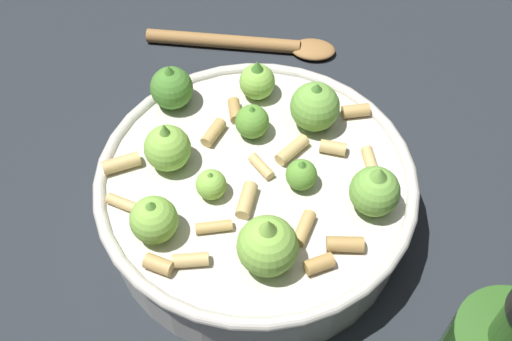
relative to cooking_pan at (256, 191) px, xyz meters
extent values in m
plane|color=#23282D|center=(0.00, 0.00, -0.04)|extent=(2.40, 2.40, 0.00)
cylinder|color=beige|center=(0.00, 0.00, -0.01)|extent=(0.27, 0.27, 0.06)
torus|color=beige|center=(0.00, 0.00, 0.02)|extent=(0.28, 0.28, 0.01)
sphere|color=#8CC64C|center=(-0.09, -0.03, 0.04)|extent=(0.04, 0.04, 0.04)
cone|color=#609E38|center=(-0.09, -0.03, 0.06)|extent=(0.02, 0.02, 0.01)
sphere|color=#609E38|center=(0.04, -0.02, 0.04)|extent=(0.03, 0.03, 0.03)
cone|color=#4C8933|center=(0.04, -0.02, 0.05)|extent=(0.01, 0.01, 0.01)
sphere|color=#8CC64C|center=(-0.07, 0.04, 0.04)|extent=(0.04, 0.04, 0.04)
cone|color=#75B247|center=(-0.07, 0.04, 0.06)|extent=(0.02, 0.02, 0.02)
sphere|color=#75B247|center=(0.09, -0.05, 0.04)|extent=(0.04, 0.04, 0.04)
cone|color=#75B247|center=(0.09, -0.05, 0.06)|extent=(0.02, 0.02, 0.02)
sphere|color=#8CC64C|center=(0.03, 0.10, 0.04)|extent=(0.03, 0.03, 0.03)
cone|color=#4C8933|center=(0.03, 0.10, 0.06)|extent=(0.02, 0.02, 0.02)
sphere|color=#8CC64C|center=(-0.01, -0.08, 0.05)|extent=(0.05, 0.05, 0.05)
cone|color=#8CC64C|center=(-0.01, -0.08, 0.07)|extent=(0.02, 0.02, 0.02)
sphere|color=#8CC64C|center=(-0.04, -0.01, 0.04)|extent=(0.03, 0.03, 0.03)
cone|color=#609E38|center=(-0.04, -0.01, 0.05)|extent=(0.01, 0.01, 0.01)
sphere|color=#609E38|center=(0.01, 0.05, 0.04)|extent=(0.03, 0.03, 0.03)
cone|color=#4C8933|center=(0.01, 0.05, 0.05)|extent=(0.01, 0.01, 0.01)
sphere|color=#75B247|center=(0.07, 0.05, 0.04)|extent=(0.05, 0.05, 0.05)
cone|color=#4C8933|center=(0.07, 0.05, 0.07)|extent=(0.02, 0.02, 0.02)
sphere|color=#4C8933|center=(-0.05, 0.11, 0.04)|extent=(0.04, 0.04, 0.04)
cone|color=#4C8933|center=(-0.05, 0.11, 0.06)|extent=(0.02, 0.02, 0.02)
cylinder|color=tan|center=(0.02, -0.10, 0.03)|extent=(0.02, 0.01, 0.01)
cylinder|color=tan|center=(0.01, 0.01, 0.03)|extent=(0.02, 0.03, 0.01)
cylinder|color=tan|center=(-0.01, -0.03, 0.03)|extent=(0.03, 0.03, 0.01)
cylinder|color=tan|center=(-0.11, 0.04, 0.03)|extent=(0.03, 0.02, 0.01)
cylinder|color=tan|center=(-0.03, 0.05, 0.03)|extent=(0.03, 0.03, 0.01)
cylinder|color=tan|center=(-0.10, -0.07, 0.03)|extent=(0.03, 0.02, 0.01)
cylinder|color=tan|center=(0.05, -0.09, 0.03)|extent=(0.03, 0.02, 0.01)
cylinder|color=tan|center=(0.10, -0.01, 0.03)|extent=(0.01, 0.03, 0.01)
cylinder|color=tan|center=(0.02, -0.06, 0.03)|extent=(0.03, 0.03, 0.01)
cylinder|color=tan|center=(-0.12, 0.00, 0.03)|extent=(0.03, 0.02, 0.01)
cylinder|color=tan|center=(-0.05, -0.04, 0.03)|extent=(0.03, 0.01, 0.01)
cylinder|color=tan|center=(0.07, 0.01, 0.03)|extent=(0.03, 0.02, 0.01)
cylinder|color=tan|center=(0.00, 0.08, 0.03)|extent=(0.01, 0.03, 0.01)
cylinder|color=tan|center=(-0.07, -0.07, 0.03)|extent=(0.03, 0.02, 0.01)
cylinder|color=tan|center=(0.11, 0.05, 0.03)|extent=(0.03, 0.02, 0.01)
cylinder|color=tan|center=(0.04, 0.02, 0.03)|extent=(0.04, 0.03, 0.01)
cylinder|color=#9E703D|center=(0.02, 0.24, -0.03)|extent=(0.17, 0.08, 0.02)
ellipsoid|color=#9E703D|center=(0.12, 0.20, -0.04)|extent=(0.06, 0.05, 0.01)
camera|label=1|loc=(-0.08, -0.31, 0.46)|focal=43.76mm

